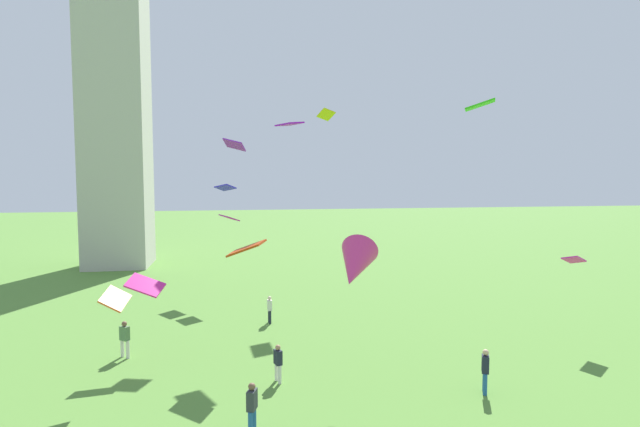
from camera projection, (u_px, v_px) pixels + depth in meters
name	position (u px, v px, depth m)	size (l,w,h in m)	color
monument_obelisk	(112.00, 0.00, 45.39)	(5.73, 5.73, 50.07)	#B7B2A8
person_0	(125.00, 337.00, 23.20)	(0.52, 0.50, 1.76)	silver
person_1	(278.00, 361.00, 20.42)	(0.36, 0.48, 1.60)	silver
person_2	(270.00, 308.00, 28.67)	(0.27, 0.50, 1.61)	#1E2333
person_3	(252.00, 405.00, 16.30)	(0.40, 0.52, 1.76)	#235693
person_4	(485.00, 368.00, 19.38)	(0.44, 0.53, 1.78)	#235693
kite_flying_0	(289.00, 124.00, 29.33)	(1.73, 1.94, 0.23)	#9C13D2
kite_flying_1	(355.00, 266.00, 19.83)	(2.65, 3.14, 2.48)	#D5317D
kite_flying_2	(225.00, 188.00, 37.47)	(1.74, 1.71, 0.61)	#3022DE
kite_flying_3	(326.00, 115.00, 36.14)	(1.27, 1.44, 0.83)	#C4C410
kite_flying_4	(234.00, 145.00, 29.64)	(1.42, 1.35, 0.81)	purple
kite_flying_5	(247.00, 248.00, 22.80)	(1.95, 1.75, 0.79)	#B2370B
kite_flying_6	(229.00, 218.00, 34.30)	(1.52, 1.74, 0.48)	#B92293
kite_flying_7	(480.00, 105.00, 24.01)	(1.72, 1.56, 0.52)	#2FBE13
kite_flying_8	(115.00, 299.00, 19.66)	(1.03, 1.39, 0.88)	#E85A29
kite_flying_9	(145.00, 285.00, 22.69)	(1.81, 1.27, 1.01)	#DC238F
kite_flying_10	(574.00, 260.00, 25.69)	(1.46, 1.26, 0.64)	#E127A5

